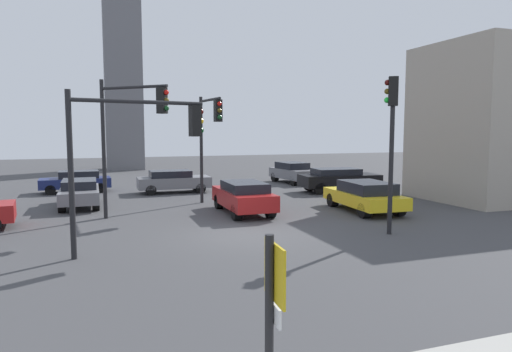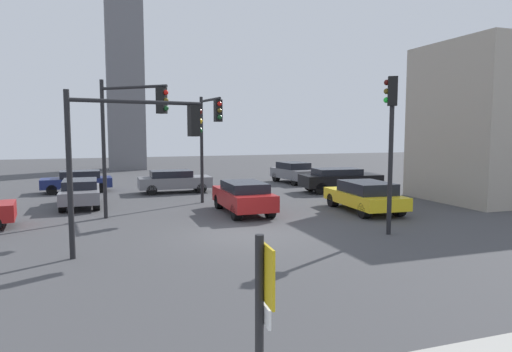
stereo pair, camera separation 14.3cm
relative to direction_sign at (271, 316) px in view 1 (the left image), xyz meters
The scene contains 14 objects.
ground_plane 11.10m from the direction_sign, 73.48° to the left, with size 99.43×99.43×0.00m, color #424244.
direction_sign is the anchor object (origin of this frame).
traffic_light_0 12.23m from the direction_sign, 48.31° to the left, with size 0.49×0.44×5.52m.
traffic_light_1 17.45m from the direction_sign, 78.60° to the left, with size 0.50×2.80×5.35m.
traffic_light_2 14.65m from the direction_sign, 91.59° to the left, with size 2.48×2.25×5.74m.
traffic_light_3 9.90m from the direction_sign, 93.02° to the left, with size 4.12×1.11×4.81m.
car_0 24.75m from the direction_sign, 96.68° to the left, with size 4.04×1.85×1.28m.
car_1 22.88m from the direction_sign, 58.48° to the left, with size 4.86×2.32×1.41m.
car_2 16.47m from the direction_sign, 53.66° to the left, with size 2.26×4.63×1.37m.
car_3 19.15m from the direction_sign, 97.63° to the left, with size 1.77×4.12×1.29m.
car_4 27.21m from the direction_sign, 65.44° to the left, with size 2.24×4.18×1.44m.
car_6 22.64m from the direction_sign, 83.55° to the left, with size 4.22×1.81×1.32m.
car_7 15.29m from the direction_sign, 73.30° to the left, with size 1.85×4.40×1.42m.
skyline_tower 42.03m from the direction_sign, 88.67° to the left, with size 3.33×3.33×25.34m, color slate.
Camera 1 is at (-4.91, -15.09, 3.68)m, focal length 32.16 mm.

